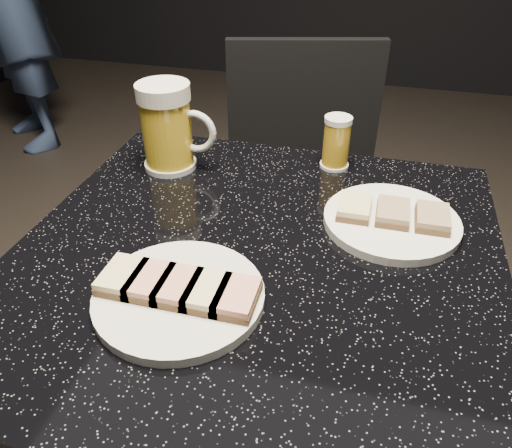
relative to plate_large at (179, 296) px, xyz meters
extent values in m
cylinder|color=silver|center=(0.00, 0.00, 0.00)|extent=(0.22, 0.22, 0.01)
cylinder|color=white|center=(0.26, 0.24, 0.00)|extent=(0.21, 0.21, 0.01)
cylinder|color=black|center=(0.07, 0.12, -0.38)|extent=(0.10, 0.10, 0.69)
cube|color=black|center=(0.07, 0.12, -0.02)|extent=(0.70, 0.70, 0.03)
cylinder|color=silver|center=(-0.15, 0.34, 0.00)|extent=(0.10, 0.10, 0.01)
cylinder|color=gold|center=(-0.15, 0.34, 0.06)|extent=(0.09, 0.09, 0.12)
cylinder|color=white|center=(-0.15, 0.34, 0.14)|extent=(0.09, 0.09, 0.03)
torus|color=white|center=(-0.10, 0.34, 0.07)|extent=(0.08, 0.01, 0.08)
cylinder|color=white|center=(0.14, 0.41, 0.00)|extent=(0.05, 0.05, 0.01)
cylinder|color=gold|center=(0.14, 0.41, 0.04)|extent=(0.05, 0.05, 0.08)
cylinder|color=silver|center=(0.14, 0.41, 0.09)|extent=(0.05, 0.05, 0.01)
cube|color=black|center=(0.06, 0.64, -0.31)|extent=(0.49, 0.49, 0.04)
cylinder|color=black|center=(-0.06, 0.44, -0.54)|extent=(0.03, 0.03, 0.43)
cylinder|color=black|center=(0.27, 0.52, -0.54)|extent=(0.03, 0.03, 0.43)
cylinder|color=black|center=(-0.15, 0.77, -0.54)|extent=(0.03, 0.03, 0.43)
cylinder|color=black|center=(0.19, 0.85, -0.54)|extent=(0.03, 0.03, 0.43)
cube|color=black|center=(0.02, 0.83, -0.09)|extent=(0.40, 0.13, 0.40)
cube|color=#4C3521|center=(-0.08, 0.00, 0.01)|extent=(0.05, 0.07, 0.01)
cube|color=beige|center=(-0.08, 0.00, 0.02)|extent=(0.05, 0.07, 0.01)
cube|color=#4C3521|center=(-0.04, 0.00, 0.01)|extent=(0.05, 0.07, 0.01)
cube|color=tan|center=(-0.04, 0.00, 0.02)|extent=(0.05, 0.07, 0.01)
cube|color=#4C3521|center=(0.00, 0.00, 0.01)|extent=(0.05, 0.07, 0.01)
cube|color=tan|center=(0.00, 0.00, 0.02)|extent=(0.05, 0.07, 0.01)
cube|color=#4C3521|center=(0.04, 0.00, 0.01)|extent=(0.05, 0.07, 0.01)
cube|color=beige|center=(0.04, 0.00, 0.02)|extent=(0.05, 0.07, 0.01)
cube|color=#4C3521|center=(0.08, 0.00, 0.01)|extent=(0.05, 0.07, 0.01)
cube|color=tan|center=(0.08, 0.00, 0.02)|extent=(0.05, 0.07, 0.01)
cube|color=#4C3521|center=(0.20, 0.24, 0.01)|extent=(0.05, 0.07, 0.01)
cube|color=#D1D184|center=(0.20, 0.24, 0.02)|extent=(0.05, 0.07, 0.01)
cube|color=#4C3521|center=(0.26, 0.24, 0.01)|extent=(0.05, 0.07, 0.01)
cube|color=#8C7251|center=(0.26, 0.24, 0.02)|extent=(0.05, 0.07, 0.01)
cube|color=#4C3521|center=(0.31, 0.24, 0.01)|extent=(0.05, 0.07, 0.01)
cube|color=#8C7251|center=(0.31, 0.24, 0.02)|extent=(0.05, 0.07, 0.01)
camera|label=1|loc=(0.21, -0.43, 0.44)|focal=35.00mm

